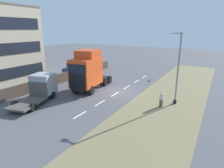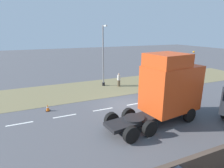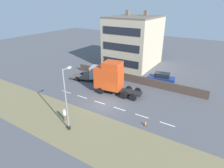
{
  "view_description": "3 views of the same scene",
  "coord_description": "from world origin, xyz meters",
  "px_view_note": "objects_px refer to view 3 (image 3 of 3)",
  "views": [
    {
      "loc": [
        -10.09,
        19.0,
        7.33
      ],
      "look_at": [
        0.19,
        1.29,
        1.31
      ],
      "focal_mm": 30.0,
      "sensor_mm": 36.0,
      "label": 1
    },
    {
      "loc": [
        13.76,
        -7.48,
        6.42
      ],
      "look_at": [
        -1.05,
        -1.01,
        1.83
      ],
      "focal_mm": 30.0,
      "sensor_mm": 36.0,
      "label": 2
    },
    {
      "loc": [
        -18.63,
        -12.73,
        13.02
      ],
      "look_at": [
        0.55,
        -0.8,
        3.05
      ],
      "focal_mm": 30.0,
      "sensor_mm": 36.0,
      "label": 3
    }
  ],
  "objects_px": {
    "flatbed_truck": "(94,73)",
    "lamp_post": "(67,103)",
    "parked_car": "(161,79)",
    "pedestrian": "(65,115)",
    "traffic_cone_lead": "(146,123)",
    "lorry_cab": "(110,77)"
  },
  "relations": [
    {
      "from": "flatbed_truck",
      "to": "lamp_post",
      "type": "xyz_separation_m",
      "value": [
        -12.66,
        -5.98,
        1.82
      ]
    },
    {
      "from": "flatbed_truck",
      "to": "parked_car",
      "type": "height_order",
      "value": "flatbed_truck"
    },
    {
      "from": "lorry_cab",
      "to": "traffic_cone_lead",
      "type": "xyz_separation_m",
      "value": [
        -5.14,
        -8.0,
        -2.21
      ]
    },
    {
      "from": "lamp_post",
      "to": "traffic_cone_lead",
      "type": "bearing_deg",
      "value": -53.87
    },
    {
      "from": "parked_car",
      "to": "lamp_post",
      "type": "relative_size",
      "value": 0.66
    },
    {
      "from": "pedestrian",
      "to": "traffic_cone_lead",
      "type": "bearing_deg",
      "value": -64.01
    },
    {
      "from": "parked_car",
      "to": "pedestrian",
      "type": "distance_m",
      "value": 17.57
    },
    {
      "from": "parked_car",
      "to": "traffic_cone_lead",
      "type": "distance_m",
      "value": 12.49
    },
    {
      "from": "lorry_cab",
      "to": "flatbed_truck",
      "type": "distance_m",
      "value": 5.61
    },
    {
      "from": "lamp_post",
      "to": "parked_car",
      "type": "bearing_deg",
      "value": -15.04
    },
    {
      "from": "parked_car",
      "to": "traffic_cone_lead",
      "type": "xyz_separation_m",
      "value": [
        -12.26,
        -2.29,
        -0.73
      ]
    },
    {
      "from": "lamp_post",
      "to": "traffic_cone_lead",
      "type": "relative_size",
      "value": 12.18
    },
    {
      "from": "parked_car",
      "to": "lorry_cab",
      "type": "bearing_deg",
      "value": 132.27
    },
    {
      "from": "pedestrian",
      "to": "traffic_cone_lead",
      "type": "relative_size",
      "value": 2.76
    },
    {
      "from": "flatbed_truck",
      "to": "lamp_post",
      "type": "height_order",
      "value": "lamp_post"
    },
    {
      "from": "traffic_cone_lead",
      "to": "flatbed_truck",
      "type": "bearing_deg",
      "value": 59.62
    },
    {
      "from": "parked_car",
      "to": "pedestrian",
      "type": "height_order",
      "value": "parked_car"
    },
    {
      "from": "lorry_cab",
      "to": "pedestrian",
      "type": "relative_size",
      "value": 4.67
    },
    {
      "from": "lamp_post",
      "to": "flatbed_truck",
      "type": "bearing_deg",
      "value": 25.31
    },
    {
      "from": "parked_car",
      "to": "lamp_post",
      "type": "distance_m",
      "value": 18.09
    },
    {
      "from": "parked_car",
      "to": "lamp_post",
      "type": "xyz_separation_m",
      "value": [
        -17.33,
        4.66,
        2.23
      ]
    },
    {
      "from": "lorry_cab",
      "to": "traffic_cone_lead",
      "type": "height_order",
      "value": "lorry_cab"
    }
  ]
}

